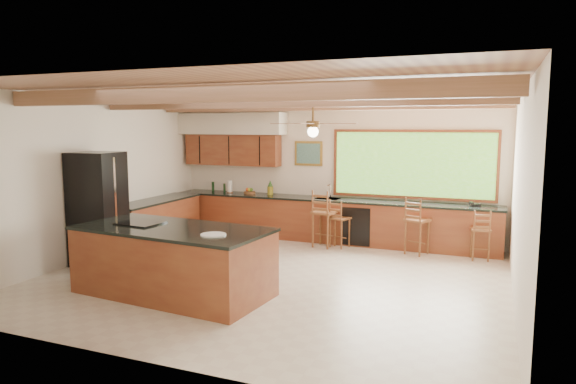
% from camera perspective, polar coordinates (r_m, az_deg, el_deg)
% --- Properties ---
extents(ground, '(7.20, 7.20, 0.00)m').
position_cam_1_polar(ground, '(8.47, -1.69, -9.49)').
color(ground, beige).
rests_on(ground, ground).
extents(room_shell, '(7.27, 6.54, 3.02)m').
position_cam_1_polar(room_shell, '(8.77, -1.04, 5.79)').
color(room_shell, white).
rests_on(room_shell, ground).
extents(counter_run, '(7.12, 3.10, 1.24)m').
position_cam_1_polar(counter_run, '(10.93, -0.31, -3.12)').
color(counter_run, brown).
rests_on(counter_run, ground).
extents(island, '(2.96, 1.58, 1.02)m').
position_cam_1_polar(island, '(7.74, -12.64, -7.45)').
color(island, brown).
rests_on(island, ground).
extents(refrigerator, '(0.85, 0.83, 2.00)m').
position_cam_1_polar(refrigerator, '(9.69, -20.35, -1.73)').
color(refrigerator, black).
rests_on(refrigerator, ground).
extents(bar_stool_a, '(0.48, 0.48, 1.18)m').
position_cam_1_polar(bar_stool_a, '(10.36, 3.92, -2.41)').
color(bar_stool_a, brown).
rests_on(bar_stool_a, ground).
extents(bar_stool_b, '(0.45, 0.45, 0.99)m').
position_cam_1_polar(bar_stool_b, '(10.39, 5.70, -3.03)').
color(bar_stool_b, brown).
rests_on(bar_stool_b, ground).
extents(bar_stool_c, '(0.51, 0.51, 1.10)m').
position_cam_1_polar(bar_stool_c, '(10.06, 14.11, -3.17)').
color(bar_stool_c, brown).
rests_on(bar_stool_c, ground).
extents(bar_stool_d, '(0.39, 0.39, 0.94)m').
position_cam_1_polar(bar_stool_d, '(10.00, 20.60, -4.03)').
color(bar_stool_d, brown).
rests_on(bar_stool_d, ground).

